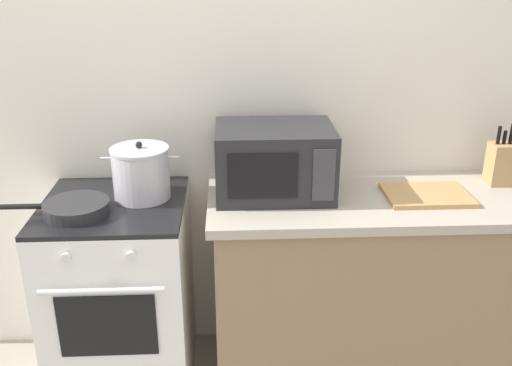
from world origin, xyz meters
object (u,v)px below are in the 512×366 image
stock_pot (141,173)px  microwave (274,161)px  cutting_board (427,195)px  stove (122,296)px  knife_block (503,163)px  frying_pan (75,208)px

stock_pot → microwave: 0.57m
stock_pot → cutting_board: stock_pot is taller
stove → microwave: (0.69, 0.08, 0.61)m
stove → stock_pot: stock_pot is taller
stove → stock_pot: (0.12, 0.06, 0.57)m
stock_pot → knife_block: 1.61m
knife_block → frying_pan: bearing=-172.8°
microwave → cutting_board: microwave is taller
stove → microwave: microwave is taller
stove → microwave: size_ratio=1.84×
cutting_board → knife_block: bearing=19.9°
stove → cutting_board: cutting_board is taller
stock_pot → frying_pan: 0.31m
stove → cutting_board: (1.34, 0.00, 0.47)m
microwave → frying_pan: bearing=-168.0°
knife_block → stove: bearing=-175.3°
stock_pot → frying_pan: stock_pot is taller
frying_pan → microwave: bearing=12.0°
frying_pan → knife_block: size_ratio=1.63×
stove → knife_block: 1.82m
stove → cutting_board: 1.42m
cutting_board → knife_block: (0.39, 0.14, 0.09)m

